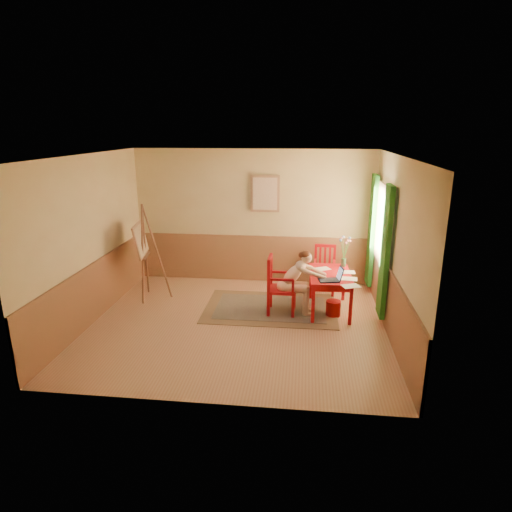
# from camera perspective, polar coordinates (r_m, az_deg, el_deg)

# --- Properties ---
(room) EXTENTS (5.04, 4.54, 2.84)m
(room) POSITION_cam_1_polar(r_m,az_deg,el_deg) (7.04, -2.53, 1.53)
(room) COLOR tan
(room) RESTS_ON ground
(wainscot) EXTENTS (5.00, 4.50, 1.00)m
(wainscot) POSITION_cam_1_polar(r_m,az_deg,el_deg) (8.06, -1.57, -3.20)
(wainscot) COLOR #9B694A
(wainscot) RESTS_ON room
(window) EXTENTS (0.12, 2.01, 2.20)m
(window) POSITION_cam_1_polar(r_m,az_deg,el_deg) (8.15, 15.80, 2.59)
(window) COLOR white
(window) RESTS_ON room
(wall_portrait) EXTENTS (0.60, 0.05, 0.76)m
(wall_portrait) POSITION_cam_1_polar(r_m,az_deg,el_deg) (9.05, 1.19, 8.14)
(wall_portrait) COLOR #A97858
(wall_portrait) RESTS_ON room
(rug) EXTENTS (2.41, 1.62, 0.02)m
(rug) POSITION_cam_1_polar(r_m,az_deg,el_deg) (8.12, 1.91, -6.79)
(rug) COLOR #8C7251
(rug) RESTS_ON room
(table) EXTENTS (0.75, 1.22, 0.72)m
(table) POSITION_cam_1_polar(r_m,az_deg,el_deg) (7.89, 9.65, -2.88)
(table) COLOR #AF0910
(table) RESTS_ON room
(chair_left) EXTENTS (0.49, 0.47, 1.05)m
(chair_left) POSITION_cam_1_polar(r_m,az_deg,el_deg) (7.75, 3.00, -3.84)
(chair_left) COLOR #AF0910
(chair_left) RESTS_ON room
(chair_back) EXTENTS (0.45, 0.47, 0.96)m
(chair_back) POSITION_cam_1_polar(r_m,az_deg,el_deg) (8.84, 8.91, -1.73)
(chair_back) COLOR #AF0910
(chair_back) RESTS_ON room
(figure) EXTENTS (0.87, 0.38, 1.18)m
(figure) POSITION_cam_1_polar(r_m,az_deg,el_deg) (7.69, 5.35, -3.07)
(figure) COLOR beige
(figure) RESTS_ON room
(laptop) EXTENTS (0.43, 0.31, 0.24)m
(laptop) POSITION_cam_1_polar(r_m,az_deg,el_deg) (7.49, 9.95, -2.84)
(laptop) COLOR #1E2338
(laptop) RESTS_ON table
(papers) EXTENTS (0.78, 1.16, 0.00)m
(papers) POSITION_cam_1_polar(r_m,az_deg,el_deg) (7.75, 11.14, -2.59)
(papers) COLOR white
(papers) RESTS_ON table
(vase) EXTENTS (0.24, 0.29, 0.57)m
(vase) POSITION_cam_1_polar(r_m,az_deg,el_deg) (8.24, 11.45, 0.45)
(vase) COLOR #3F724C
(vase) RESTS_ON table
(wastebasket) EXTENTS (0.27, 0.27, 0.28)m
(wastebasket) POSITION_cam_1_polar(r_m,az_deg,el_deg) (7.89, 10.05, -6.73)
(wastebasket) COLOR #A30E10
(wastebasket) RESTS_ON room
(easel) EXTENTS (0.68, 0.83, 1.86)m
(easel) POSITION_cam_1_polar(r_m,az_deg,el_deg) (8.54, -14.59, 1.60)
(easel) COLOR #8C5941
(easel) RESTS_ON room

